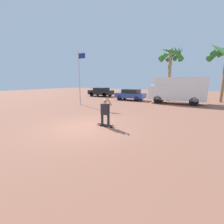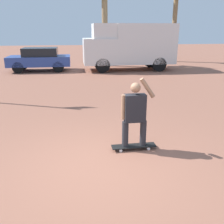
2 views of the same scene
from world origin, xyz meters
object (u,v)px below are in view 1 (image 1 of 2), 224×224
camper_van (178,89)px  flagpole (80,75)px  parked_car_black (101,92)px  palm_tree_center_background (171,57)px  skateboard (105,125)px  parked_car_blue (130,94)px  person_skateboarder (105,111)px

camper_van → flagpole: bearing=-146.0°
parked_car_black → palm_tree_center_background: (10.72, -0.63, 4.55)m
skateboard → parked_car_blue: (-3.37, 11.70, 0.70)m
flagpole → parked_car_blue: bearing=64.4°
parked_car_black → flagpole: 9.62m
palm_tree_center_background → flagpole: size_ratio=1.20×
palm_tree_center_background → parked_car_black: bearing=176.6°
camper_van → parked_car_blue: (-5.75, 0.42, -0.82)m
flagpole → person_skateboarder: bearing=-40.0°
person_skateboarder → palm_tree_center_background: (1.07, 13.48, 4.44)m
skateboard → palm_tree_center_background: (1.07, 13.48, 5.25)m
skateboard → person_skateboarder: bearing=180.0°
palm_tree_center_background → camper_van: bearing=-59.2°
flagpole → parked_car_black: bearing=110.4°
skateboard → parked_car_blue: 12.19m
parked_car_black → flagpole: flagpole is taller
person_skateboarder → parked_car_blue: bearing=106.0°
camper_van → palm_tree_center_background: palm_tree_center_background is taller
camper_van → parked_car_black: camper_van is taller
camper_van → person_skateboarder: bearing=-101.9°
parked_car_black → palm_tree_center_background: size_ratio=0.62×
person_skateboarder → palm_tree_center_background: bearing=85.5°
person_skateboarder → parked_car_blue: 12.17m
camper_van → parked_car_blue: 5.82m
parked_car_blue → palm_tree_center_background: bearing=21.9°
flagpole → palm_tree_center_background: bearing=47.4°
skateboard → palm_tree_center_background: size_ratio=0.15×
person_skateboarder → parked_car_blue: size_ratio=0.40×
camper_van → parked_car_blue: camper_van is taller
parked_car_black → skateboard: bearing=-55.6°
skateboard → flagpole: (-6.40, 5.36, 3.02)m
camper_van → skateboard: bearing=-101.9°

